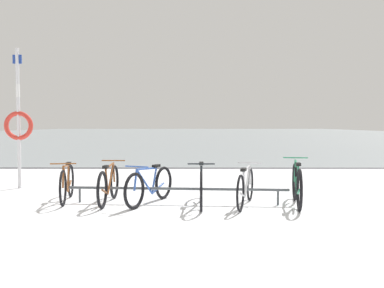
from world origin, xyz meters
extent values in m
cube|color=gray|center=(0.00, 65.00, -0.04)|extent=(80.00, 110.00, 0.08)
cube|color=#47474C|center=(0.00, 10.00, -0.02)|extent=(80.00, 0.50, 0.05)
cylinder|color=#4C5156|center=(0.90, 3.90, 0.28)|extent=(4.10, 0.32, 0.05)
cylinder|color=#4C5156|center=(-0.95, 4.02, 0.14)|extent=(0.04, 0.04, 0.28)
cylinder|color=#4C5156|center=(2.74, 3.77, 0.14)|extent=(0.04, 0.04, 0.28)
torus|color=black|center=(-1.14, 3.65, 0.33)|extent=(0.14, 0.66, 0.66)
torus|color=black|center=(-1.29, 4.60, 0.33)|extent=(0.14, 0.66, 0.66)
cylinder|color=brown|center=(-1.19, 3.96, 0.45)|extent=(0.11, 0.51, 0.56)
cylinder|color=brown|center=(-1.24, 4.27, 0.42)|extent=(0.06, 0.18, 0.50)
cylinder|color=brown|center=(-1.20, 4.03, 0.69)|extent=(0.13, 0.63, 0.08)
cylinder|color=brown|center=(-1.26, 4.40, 0.25)|extent=(0.10, 0.42, 0.18)
cylinder|color=brown|center=(-1.15, 3.68, 0.52)|extent=(0.05, 0.11, 0.39)
cube|color=black|center=(-1.25, 4.34, 0.71)|extent=(0.11, 0.21, 0.05)
cylinder|color=brown|center=(-1.15, 3.72, 0.76)|extent=(0.46, 0.09, 0.02)
torus|color=black|center=(-0.37, 4.44, 0.33)|extent=(0.06, 0.66, 0.66)
torus|color=black|center=(-0.39, 3.44, 0.33)|extent=(0.06, 0.66, 0.66)
cylinder|color=brown|center=(-0.38, 4.12, 0.45)|extent=(0.04, 0.53, 0.55)
cylinder|color=brown|center=(-0.38, 3.79, 0.42)|extent=(0.04, 0.19, 0.49)
cylinder|color=brown|center=(-0.38, 4.04, 0.69)|extent=(0.05, 0.65, 0.08)
cylinder|color=brown|center=(-0.39, 3.65, 0.26)|extent=(0.04, 0.44, 0.18)
cylinder|color=brown|center=(-0.37, 4.41, 0.52)|extent=(0.04, 0.11, 0.39)
cube|color=black|center=(-0.39, 3.72, 0.71)|extent=(0.08, 0.20, 0.05)
cylinder|color=brown|center=(-0.38, 4.37, 0.76)|extent=(0.46, 0.03, 0.02)
torus|color=black|center=(0.18, 3.40, 0.32)|extent=(0.31, 0.61, 0.64)
torus|color=black|center=(0.61, 4.39, 0.32)|extent=(0.31, 0.61, 0.64)
cylinder|color=#3359B2|center=(0.32, 3.72, 0.43)|extent=(0.26, 0.53, 0.54)
cylinder|color=#3359B2|center=(0.46, 4.04, 0.41)|extent=(0.11, 0.19, 0.48)
cylinder|color=#3359B2|center=(0.35, 3.80, 0.66)|extent=(0.31, 0.66, 0.08)
cylinder|color=#3359B2|center=(0.52, 4.18, 0.25)|extent=(0.22, 0.44, 0.18)
cylinder|color=#3359B2|center=(0.19, 3.44, 0.50)|extent=(0.08, 0.12, 0.37)
cube|color=black|center=(0.49, 4.12, 0.68)|extent=(0.15, 0.22, 0.05)
cylinder|color=#3359B2|center=(0.21, 3.47, 0.74)|extent=(0.43, 0.21, 0.02)
torus|color=black|center=(1.33, 3.20, 0.35)|extent=(0.06, 0.69, 0.69)
torus|color=black|center=(1.35, 4.29, 0.35)|extent=(0.06, 0.69, 0.69)
cylinder|color=#1E2328|center=(1.34, 3.55, 0.47)|extent=(0.05, 0.57, 0.59)
cylinder|color=#1E2328|center=(1.35, 3.91, 0.45)|extent=(0.04, 0.20, 0.52)
cylinder|color=#1E2328|center=(1.34, 3.63, 0.73)|extent=(0.05, 0.71, 0.08)
cylinder|color=#1E2328|center=(1.35, 4.06, 0.27)|extent=(0.04, 0.48, 0.19)
cylinder|color=#1E2328|center=(1.33, 3.24, 0.55)|extent=(0.04, 0.12, 0.41)
cube|color=black|center=(1.35, 3.99, 0.74)|extent=(0.08, 0.20, 0.05)
cylinder|color=#1E2328|center=(1.34, 3.28, 0.80)|extent=(0.46, 0.03, 0.02)
torus|color=black|center=(2.29, 4.21, 0.32)|extent=(0.22, 0.62, 0.63)
torus|color=black|center=(1.99, 3.20, 0.32)|extent=(0.22, 0.62, 0.63)
cylinder|color=silver|center=(2.19, 3.88, 0.43)|extent=(0.19, 0.54, 0.54)
cylinder|color=silver|center=(2.10, 3.55, 0.41)|extent=(0.09, 0.20, 0.48)
cylinder|color=silver|center=(2.17, 3.80, 0.67)|extent=(0.23, 0.67, 0.08)
cylinder|color=silver|center=(2.06, 3.41, 0.25)|extent=(0.16, 0.45, 0.18)
cylinder|color=silver|center=(2.28, 4.17, 0.50)|extent=(0.07, 0.12, 0.38)
cube|color=black|center=(2.07, 3.47, 0.68)|extent=(0.13, 0.21, 0.05)
cylinder|color=silver|center=(2.27, 4.13, 0.74)|extent=(0.45, 0.15, 0.02)
torus|color=black|center=(3.15, 4.22, 0.36)|extent=(0.17, 0.73, 0.73)
torus|color=black|center=(2.99, 3.24, 0.36)|extent=(0.17, 0.73, 0.73)
cylinder|color=#2D8C60|center=(3.10, 3.90, 0.49)|extent=(0.12, 0.52, 0.61)
cylinder|color=#2D8C60|center=(3.05, 3.59, 0.47)|extent=(0.06, 0.19, 0.55)
cylinder|color=#2D8C60|center=(3.09, 3.83, 0.76)|extent=(0.14, 0.64, 0.09)
cylinder|color=#2D8C60|center=(3.03, 3.45, 0.28)|extent=(0.10, 0.43, 0.20)
cylinder|color=#2D8C60|center=(3.14, 4.19, 0.58)|extent=(0.05, 0.11, 0.43)
cube|color=black|center=(3.04, 3.51, 0.78)|extent=(0.11, 0.21, 0.05)
cylinder|color=#2D8C60|center=(3.14, 4.15, 0.84)|extent=(0.46, 0.10, 0.02)
cylinder|color=silver|center=(-2.82, 5.73, 1.60)|extent=(0.08, 0.08, 3.20)
cylinder|color=white|center=(-2.82, 5.73, 2.24)|extent=(0.09, 0.09, 0.30)
torus|color=red|center=(-2.82, 5.73, 1.44)|extent=(0.67, 0.10, 0.67)
cube|color=navy|center=(-2.82, 5.73, 2.95)|extent=(0.20, 0.03, 0.20)
camera|label=1|loc=(1.23, -3.67, 1.48)|focal=38.52mm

